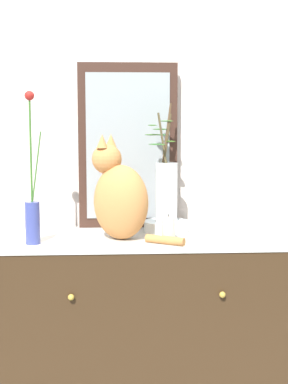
% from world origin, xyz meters
% --- Properties ---
extents(wall_back, '(4.40, 0.08, 2.60)m').
position_xyz_m(wall_back, '(0.00, 0.29, 1.30)').
color(wall_back, silver).
rests_on(wall_back, ground_plane).
extents(sideboard, '(1.29, 0.45, 0.83)m').
position_xyz_m(sideboard, '(0.00, -0.00, 0.42)').
color(sideboard, '#352314').
rests_on(sideboard, ground_plane).
extents(mirror_leaning, '(0.43, 0.03, 0.71)m').
position_xyz_m(mirror_leaning, '(-0.06, 0.19, 1.19)').
color(mirror_leaning, '#362119').
rests_on(mirror_leaning, sideboard).
extents(cat_sitting, '(0.38, 0.29, 0.41)m').
position_xyz_m(cat_sitting, '(-0.10, -0.06, 1.01)').
color(cat_sitting, '#BB7941').
rests_on(cat_sitting, sideboard).
extents(vase_slim_green, '(0.07, 0.06, 0.58)m').
position_xyz_m(vase_slim_green, '(-0.43, -0.13, 0.97)').
color(vase_slim_green, '#3A448F').
rests_on(vase_slim_green, sideboard).
extents(bowl_porcelain, '(0.19, 0.19, 0.05)m').
position_xyz_m(bowl_porcelain, '(0.10, 0.07, 0.86)').
color(bowl_porcelain, white).
rests_on(bowl_porcelain, sideboard).
extents(vase_glass_clear, '(0.15, 0.16, 0.49)m').
position_xyz_m(vase_glass_clear, '(0.10, 0.07, 1.02)').
color(vase_glass_clear, silver).
rests_on(vase_glass_clear, bowl_porcelain).
extents(candle_pillar, '(0.05, 0.05, 0.11)m').
position_xyz_m(candle_pillar, '(0.09, -0.12, 0.88)').
color(candle_pillar, beige).
rests_on(candle_pillar, sideboard).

